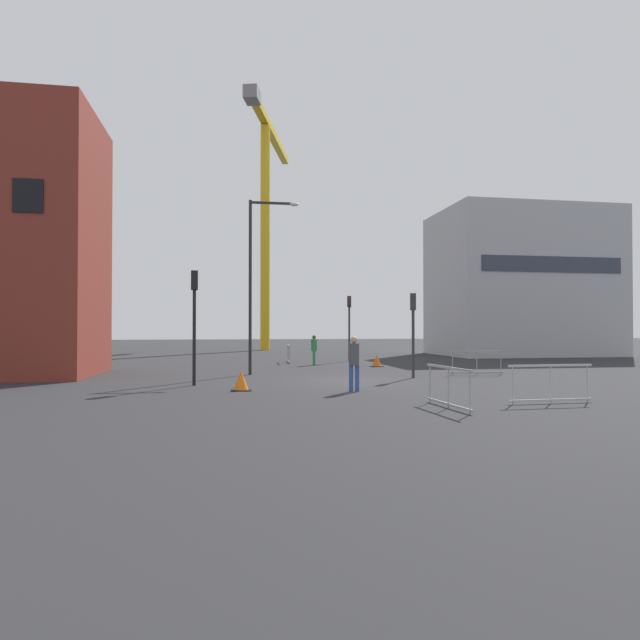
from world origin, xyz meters
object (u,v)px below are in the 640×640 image
Objects in this scene: traffic_light_island at (349,318)px; traffic_light_corner at (413,321)px; construction_crane at (266,193)px; streetlamp_tall at (256,271)px; traffic_cone_on_verge at (241,381)px; traffic_light_verge at (194,309)px; traffic_cone_orange at (377,361)px; pedestrian_waiting at (314,348)px; pedestrian_walking at (354,359)px.

traffic_light_corner is at bearing -89.14° from traffic_light_island.
streetlamp_tall is at bearing -94.79° from construction_crane.
construction_crane is 22.65m from traffic_light_island.
streetlamp_tall is 7.48m from traffic_cone_on_verge.
traffic_light_verge is 3.50m from traffic_cone_on_verge.
traffic_light_island is (6.22, 8.65, -1.90)m from streetlamp_tall.
traffic_light_island is 11.34m from traffic_light_corner.
traffic_light_verge is 6.24× the size of traffic_cone_on_verge.
traffic_cone_on_verge reaches higher than traffic_cone_orange.
traffic_light_verge reaches higher than traffic_cone_orange.
traffic_light_verge is 11.62m from pedestrian_waiting.
streetlamp_tall is 1.88× the size of traffic_light_verge.
streetlamp_tall reaches higher than pedestrian_waiting.
traffic_light_island is 2.43× the size of pedestrian_waiting.
traffic_light_verge is at bearing -138.30° from traffic_cone_orange.
traffic_light_verge is at bearing 131.77° from traffic_cone_on_verge.
streetlamp_tall is at bearing -121.98° from pedestrian_waiting.
pedestrian_walking is at bearing -89.07° from construction_crane.
traffic_light_verge is at bearing -120.34° from streetlamp_tall.
construction_crane is at bearing 90.93° from pedestrian_walking.
traffic_cone_orange is (6.67, 3.93, -4.34)m from streetlamp_tall.
streetlamp_tall is 2.21× the size of traffic_light_corner.
traffic_cone_on_verge is (-7.47, -9.97, 0.00)m from traffic_cone_orange.
pedestrian_waiting is (0.67, 12.60, -0.08)m from pedestrian_walking.
traffic_light_corner is at bearing -82.18° from construction_crane.
traffic_light_verge is at bearing -124.04° from traffic_light_island.
traffic_light_island is 1.16× the size of traffic_light_corner.
traffic_light_verge reaches higher than pedestrian_walking.
construction_crane is 5.46× the size of traffic_light_island.
traffic_light_island is 0.98× the size of traffic_light_verge.
pedestrian_waiting is at bearing 86.97° from pedestrian_walking.
traffic_light_verge is 2.30× the size of pedestrian_walking.
pedestrian_waiting is at bearing 58.71° from traffic_light_verge.
construction_crane is at bearing 84.70° from traffic_cone_on_verge.
streetlamp_tall is 1.91× the size of traffic_light_island.
pedestrian_walking is at bearing -27.78° from traffic_light_verge.
pedestrian_waiting is (-2.88, 8.30, -1.42)m from traffic_light_corner.
traffic_light_island reaches higher than pedestrian_walking.
traffic_cone_orange is (0.44, -4.72, -2.43)m from traffic_light_island.
traffic_light_island reaches higher than traffic_cone_on_verge.
traffic_light_corner reaches higher than pedestrian_walking.
pedestrian_waiting is 2.54× the size of traffic_cone_orange.
streetlamp_tall is 7.57m from pedestrian_waiting.
pedestrian_walking is (2.84, -6.98, -3.58)m from streetlamp_tall.
traffic_light_verge is 6.28× the size of traffic_cone_orange.
construction_crane reaches higher than traffic_light_island.
pedestrian_waiting reaches higher than traffic_cone_on_verge.
traffic_light_corner is 2.10× the size of pedestrian_waiting.
traffic_light_corner reaches higher than pedestrian_waiting.
traffic_cone_on_verge is at bearing -154.96° from traffic_light_corner.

